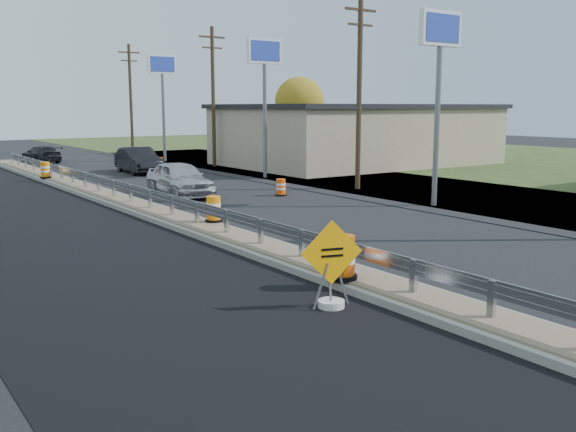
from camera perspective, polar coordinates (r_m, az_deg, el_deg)
ground at (r=18.54m, az=-2.42°, el=-3.11°), size 140.00×140.00×0.00m
grass_verge_far at (r=47.23m, az=22.58°, el=3.99°), size 40.00×120.00×0.03m
milled_overlay at (r=26.13m, az=-22.77°, el=-0.09°), size 7.20×120.00×0.01m
median at (r=25.51m, az=-12.13°, el=0.47°), size 1.60×55.00×0.23m
guardrail at (r=26.34m, az=-13.03°, el=2.08°), size 0.10×46.15×0.72m
retail_building_near at (r=46.78m, az=6.16°, el=7.26°), size 18.50×12.50×4.27m
pylon_sign_south at (r=27.33m, az=13.35°, el=14.42°), size 2.20×0.30×7.90m
pylon_sign_mid at (r=37.29m, az=-2.10°, el=13.34°), size 2.20×0.30×7.90m
pylon_sign_north at (r=49.61m, az=-11.12°, el=12.26°), size 2.20×0.30×7.90m
utility_pole_smid at (r=32.22m, az=6.35°, el=11.12°), size 1.90×0.26×9.40m
utility_pole_nmid at (r=44.62m, az=-6.67°, el=10.70°), size 1.90×0.26×9.40m
utility_pole_north at (r=58.25m, az=-13.81°, el=10.25°), size 1.90×0.26×9.40m
tree_far_yellow at (r=60.83m, az=1.02°, el=10.11°), size 4.62×4.62×6.86m
caution_sign at (r=13.29m, az=3.87°, el=-6.21°), size 1.28×0.56×1.84m
barrel_median_near at (r=14.65m, az=4.87°, el=-3.73°), size 0.69×0.69×1.01m
barrel_median_mid at (r=21.95m, az=-6.63°, el=0.57°), size 0.60×0.60×0.88m
barrel_median_far at (r=37.68m, az=-20.77°, el=3.82°), size 0.60×0.60×0.88m
barrel_shoulder_near at (r=29.88m, az=-0.64°, el=2.53°), size 0.54×0.54×0.79m
barrel_shoulder_mid at (r=41.99m, az=-11.39°, el=4.50°), size 0.62×0.62×0.91m
barrel_shoulder_far at (r=51.56m, az=-14.38°, el=5.30°), size 0.60×0.60×0.88m
car_silver at (r=30.14m, az=-9.59°, el=3.28°), size 2.14×4.82×1.61m
car_dark_mid at (r=41.27m, az=-13.15°, el=4.86°), size 2.03×4.99×1.61m
car_dark_far at (r=51.22m, az=-21.06°, el=5.16°), size 2.26×4.45×1.24m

